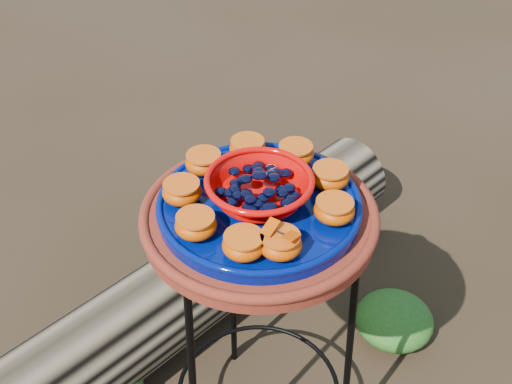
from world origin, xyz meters
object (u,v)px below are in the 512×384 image
object	(u,v)px
terracotta_saucer	(259,219)
driftwood_log	(213,271)
red_bowl	(259,190)
plant_stand	(259,339)
cobalt_plate	(259,206)

from	to	relation	value
terracotta_saucer	driftwood_log	distance (m)	0.74
terracotta_saucer	red_bowl	world-z (taller)	red_bowl
plant_stand	driftwood_log	bearing A→B (deg)	89.39
terracotta_saucer	cobalt_plate	bearing A→B (deg)	0.00
cobalt_plate	red_bowl	world-z (taller)	red_bowl
cobalt_plate	driftwood_log	world-z (taller)	cobalt_plate
terracotta_saucer	cobalt_plate	distance (m)	0.03
red_bowl	driftwood_log	size ratio (longest dim) A/B	0.14
terracotta_saucer	cobalt_plate	world-z (taller)	cobalt_plate
red_bowl	driftwood_log	distance (m)	0.80
cobalt_plate	red_bowl	xyz separation A→B (m)	(0.00, 0.00, 0.04)
plant_stand	red_bowl	bearing A→B (deg)	0.00
terracotta_saucer	red_bowl	bearing A→B (deg)	0.00
cobalt_plate	driftwood_log	xyz separation A→B (m)	(0.00, 0.45, -0.62)
terracotta_saucer	driftwood_log	bearing A→B (deg)	89.39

